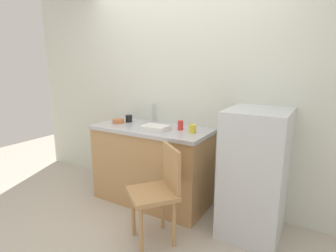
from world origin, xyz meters
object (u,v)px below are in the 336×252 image
object	(u,v)px
dish_tray	(155,128)
cup_yellow	(192,129)
terracotta_bowl	(118,121)
cup_black	(129,119)
chair	(159,190)
refrigerator	(255,173)
cup_red	(180,125)

from	to	relation	value
dish_tray	cup_yellow	distance (m)	0.41
terracotta_bowl	cup_black	world-z (taller)	cup_black
terracotta_bowl	cup_black	distance (m)	0.14
cup_yellow	dish_tray	bearing A→B (deg)	-166.12
chair	cup_yellow	xyz separation A→B (m)	(0.05, 0.59, 0.45)
dish_tray	cup_yellow	xyz separation A→B (m)	(0.40, 0.10, 0.02)
chair	cup_black	world-z (taller)	cup_black
refrigerator	chair	distance (m)	0.92
terracotta_bowl	cup_yellow	bearing A→B (deg)	1.43
terracotta_bowl	cup_yellow	world-z (taller)	cup_yellow
cup_black	terracotta_bowl	bearing A→B (deg)	-121.85
terracotta_bowl	cup_black	bearing A→B (deg)	58.15
cup_black	cup_red	distance (m)	0.75
chair	dish_tray	bearing A→B (deg)	164.23
refrigerator	cup_red	distance (m)	0.90
terracotta_bowl	cup_red	bearing A→B (deg)	4.96
cup_red	refrigerator	bearing A→B (deg)	-4.21
cup_yellow	terracotta_bowl	bearing A→B (deg)	-178.57
cup_black	cup_yellow	bearing A→B (deg)	-5.66
chair	terracotta_bowl	size ratio (longest dim) A/B	6.45
refrigerator	cup_black	xyz separation A→B (m)	(-1.57, 0.11, 0.35)
terracotta_bowl	chair	bearing A→B (deg)	-30.94
refrigerator	cup_red	world-z (taller)	refrigerator
chair	cup_red	distance (m)	0.79
terracotta_bowl	cup_yellow	xyz separation A→B (m)	(0.98, 0.02, 0.02)
refrigerator	cup_black	world-z (taller)	refrigerator
cup_black	refrigerator	bearing A→B (deg)	-3.82
refrigerator	chair	size ratio (longest dim) A/B	1.36
cup_red	chair	bearing A→B (deg)	-79.24
chair	cup_red	bearing A→B (deg)	139.36
cup_red	cup_black	bearing A→B (deg)	176.62
dish_tray	terracotta_bowl	size ratio (longest dim) A/B	2.03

